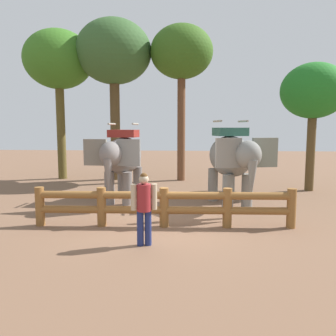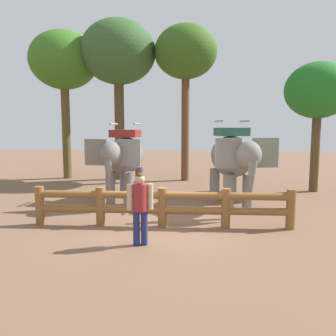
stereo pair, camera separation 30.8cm
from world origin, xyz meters
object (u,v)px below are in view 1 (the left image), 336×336
Objects in this scene: tree_back_center at (182,54)px; tree_deep_back at (314,92)px; elephant_center at (232,158)px; elephant_near_left at (122,158)px; tourist_woman_in_black at (144,204)px; log_fence at (164,204)px; tree_far_right at (59,61)px; tree_far_left at (114,54)px.

tree_back_center is 6.34m from tree_deep_back.
elephant_center is 7.45m from tree_back_center.
elephant_near_left reaches higher than tourist_woman_in_black.
tree_far_right is at bearing 125.88° from log_fence.
tourist_woman_in_black is 0.31× the size of tree_deep_back.
elephant_center is at bearing -71.72° from tree_back_center.
tree_deep_back is at bearing 19.43° from elephant_near_left.
tree_far_left is (-1.40, 5.12, 4.66)m from elephant_near_left.
tree_deep_back is at bearing 50.05° from tourist_woman_in_black.
elephant_center is at bearing -138.82° from tree_deep_back.
tree_far_left reaches higher than tree_back_center.
tree_deep_back reaches higher than log_fence.
log_fence is 4.21× the size of tourist_woman_in_black.
tree_far_right is (-5.96, 8.24, 5.32)m from log_fence.
tourist_woman_in_black is at bearing -59.87° from tree_far_right.
tree_far_left is 9.39m from tree_deep_back.
tree_deep_back reaches higher than elephant_center.
tree_far_left reaches higher than elephant_near_left.
tree_far_right is 1.42× the size of tree_deep_back.
tree_far_right reaches higher than elephant_near_left.
tree_back_center is (1.93, 5.07, 4.57)m from elephant_near_left.
tree_deep_back is (8.78, -2.52, -2.17)m from tree_far_left.
tree_back_center is 1.01× the size of tree_far_right.
tree_far_right is (-4.23, 5.19, 4.35)m from elephant_near_left.
tree_far_right is at bearing 178.88° from tree_back_center.
tourist_woman_in_black is at bearing -129.95° from tree_deep_back.
tourist_woman_in_black is (-2.37, -3.98, -0.67)m from elephant_center.
tourist_woman_in_black is 0.21× the size of tree_far_left.
tree_back_center is (0.52, 9.60, 5.19)m from tourist_woman_in_black.
elephant_center is at bearing 59.21° from tourist_woman_in_black.
tree_far_left is at bearing 110.97° from log_fence.
tourist_woman_in_black is 9.81m from tree_deep_back.
log_fence is at bearing -129.21° from elephant_center.
elephant_center reaches higher than log_fence.
tree_back_center is (0.19, 8.12, 5.54)m from log_fence.
tree_back_center reaches higher than tree_deep_back.
tree_far_right is at bearing 120.13° from tourist_woman_in_black.
log_fence is at bearing 77.55° from tourist_woman_in_black.
log_fence is 10.41m from tree_far_left.
tourist_woman_in_black reaches higher than log_fence.
tree_far_left is (-3.13, 8.18, 5.62)m from log_fence.
elephant_center is 0.43× the size of tree_far_left.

